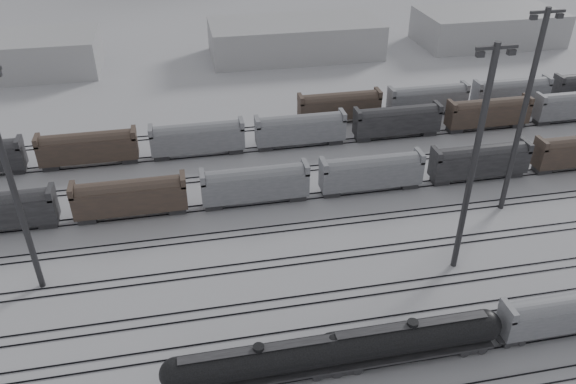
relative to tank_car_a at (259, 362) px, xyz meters
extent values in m
plane|color=#BCBBC1|center=(13.26, -1.00, -2.62)|extent=(900.00, 900.00, 0.00)
cube|color=black|center=(13.26, -0.72, -2.54)|extent=(220.00, 0.07, 0.16)
cube|color=black|center=(13.26, 0.72, -2.54)|extent=(220.00, 0.07, 0.16)
cube|color=black|center=(13.26, 4.28, -2.54)|extent=(220.00, 0.07, 0.16)
cube|color=black|center=(13.26, 5.72, -2.54)|extent=(220.00, 0.07, 0.16)
cube|color=black|center=(13.26, 9.28, -2.54)|extent=(220.00, 0.07, 0.16)
cube|color=black|center=(13.26, 10.72, -2.54)|extent=(220.00, 0.07, 0.16)
cube|color=black|center=(13.26, 16.28, -2.54)|extent=(220.00, 0.07, 0.16)
cube|color=black|center=(13.26, 17.72, -2.54)|extent=(220.00, 0.07, 0.16)
cube|color=black|center=(13.26, 23.28, -2.54)|extent=(220.00, 0.07, 0.16)
cube|color=black|center=(13.26, 24.72, -2.54)|extent=(220.00, 0.07, 0.16)
cube|color=black|center=(13.26, 30.28, -2.54)|extent=(220.00, 0.07, 0.16)
cube|color=black|center=(13.26, 31.72, -2.54)|extent=(220.00, 0.07, 0.16)
cube|color=black|center=(13.26, 38.28, -2.54)|extent=(220.00, 0.07, 0.16)
cube|color=black|center=(13.26, 39.72, -2.54)|extent=(220.00, 0.07, 0.16)
cube|color=black|center=(13.26, 46.28, -2.54)|extent=(220.00, 0.07, 0.16)
cube|color=black|center=(13.26, 47.72, -2.54)|extent=(220.00, 0.07, 0.16)
cube|color=black|center=(13.26, 54.28, -2.54)|extent=(220.00, 0.07, 0.16)
cube|color=black|center=(13.26, 55.72, -2.54)|extent=(220.00, 0.07, 0.16)
cube|color=black|center=(6.31, 0.00, -2.04)|extent=(2.73, 2.21, 0.74)
cube|color=black|center=(0.00, 0.00, -1.51)|extent=(16.30, 2.84, 0.26)
cylinder|color=black|center=(0.00, 0.00, 0.17)|extent=(15.25, 3.05, 3.05)
sphere|color=black|center=(-7.63, 0.00, 0.17)|extent=(3.05, 3.05, 3.05)
sphere|color=black|center=(7.63, 0.00, 0.17)|extent=(3.05, 3.05, 3.05)
cylinder|color=black|center=(0.00, 0.00, 1.85)|extent=(1.05, 1.05, 0.53)
cube|color=black|center=(0.00, 0.00, 1.75)|extent=(14.72, 0.95, 0.06)
cube|color=black|center=(8.38, 0.00, -2.02)|extent=(2.82, 2.28, 0.76)
cube|color=black|center=(21.39, 0.00, -2.02)|extent=(2.82, 2.28, 0.76)
cube|color=black|center=(14.89, 0.00, -1.48)|extent=(16.81, 2.93, 0.27)
cylinder|color=black|center=(14.89, 0.00, 0.26)|extent=(15.72, 3.14, 3.14)
sphere|color=black|center=(7.02, 0.00, 0.26)|extent=(3.14, 3.14, 3.14)
sphere|color=black|center=(22.75, 0.00, 0.26)|extent=(3.14, 3.14, 3.14)
cylinder|color=black|center=(14.89, 0.00, 1.99)|extent=(1.08, 1.08, 0.54)
cube|color=black|center=(14.89, 0.00, 1.88)|extent=(15.18, 0.98, 0.07)
cube|color=black|center=(26.03, 0.00, -2.12)|extent=(2.33, 1.88, 0.63)
cube|color=gray|center=(31.40, 0.00, -0.02)|extent=(13.42, 2.68, 2.86)
cylinder|color=gray|center=(31.40, 0.00, 1.05)|extent=(12.17, 2.60, 2.60)
cube|color=gray|center=(24.96, 0.00, 1.77)|extent=(0.63, 2.68, 1.25)
cone|color=black|center=(31.40, 0.00, -1.77)|extent=(2.15, 2.15, 0.81)
cylinder|color=#323234|center=(-22.59, 18.38, 10.66)|extent=(0.68, 0.68, 26.55)
cylinder|color=#323234|center=(25.76, 12.49, 11.09)|extent=(0.70, 0.70, 27.42)
cube|color=#323234|center=(25.76, 12.49, 24.25)|extent=(4.39, 0.33, 0.33)
cube|color=#323234|center=(24.11, 12.49, 23.70)|extent=(0.77, 0.55, 0.55)
cube|color=#323234|center=(27.40, 12.49, 23.70)|extent=(0.77, 0.55, 0.55)
cylinder|color=#323234|center=(37.85, 22.91, 11.20)|extent=(0.71, 0.71, 27.63)
cube|color=#323234|center=(37.85, 22.91, 24.47)|extent=(4.42, 0.33, 0.33)
cube|color=#323234|center=(36.19, 22.91, 23.91)|extent=(0.77, 0.55, 0.55)
cube|color=#323234|center=(39.50, 22.91, 23.91)|extent=(0.77, 0.55, 0.55)
cube|color=#4E3D31|center=(-12.74, 31.00, 0.18)|extent=(15.00, 3.00, 5.60)
cube|color=gray|center=(4.26, 31.00, 0.18)|extent=(15.00, 3.00, 5.60)
cube|color=gray|center=(21.26, 31.00, 0.18)|extent=(15.00, 3.00, 5.60)
cube|color=black|center=(38.26, 31.00, 0.18)|extent=(15.00, 3.00, 5.60)
cube|color=#4E3D31|center=(-19.74, 47.00, 0.18)|extent=(15.00, 3.00, 5.60)
cube|color=gray|center=(-2.74, 47.00, 0.18)|extent=(15.00, 3.00, 5.60)
cube|color=gray|center=(14.26, 47.00, 0.18)|extent=(15.00, 3.00, 5.60)
cube|color=black|center=(31.26, 47.00, 0.18)|extent=(15.00, 3.00, 5.60)
cube|color=#4E3D31|center=(48.26, 47.00, 0.18)|extent=(15.00, 3.00, 5.60)
cube|color=gray|center=(65.26, 47.00, 0.18)|extent=(15.00, 3.00, 5.60)
cube|color=#4E3D31|center=(23.26, 55.00, 0.18)|extent=(15.00, 3.00, 5.60)
cube|color=gray|center=(40.26, 55.00, 0.18)|extent=(15.00, 3.00, 5.60)
cube|color=gray|center=(57.26, 55.00, 0.18)|extent=(15.00, 3.00, 5.60)
cube|color=#A8A8AA|center=(23.26, 94.00, 1.38)|extent=(40.00, 18.00, 8.00)
cube|color=#A8A8AA|center=(73.26, 94.00, 1.38)|extent=(35.00, 18.00, 8.00)
camera|label=1|loc=(-4.41, -35.62, 41.00)|focal=35.00mm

